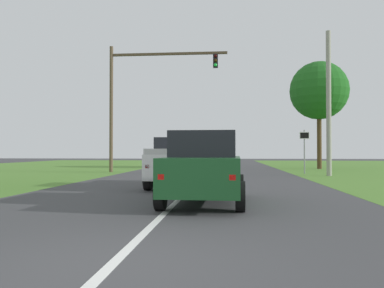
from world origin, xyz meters
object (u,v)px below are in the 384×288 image
Objects in this scene: keep_moving_sign at (304,146)px; oak_tree_right at (319,91)px; red_suv_near at (205,166)px; pickup_truck_lead at (182,162)px; traffic_light at (140,89)px; utility_pole_right at (329,103)px.

keep_moving_sign is 8.92m from oak_tree_right.
keep_moving_sign is (5.42, 14.71, 0.75)m from red_suv_near.
red_suv_near is 0.52× the size of oak_tree_right.
pickup_truck_lead is at bearing -118.35° from oak_tree_right.
keep_moving_sign is at bearing -109.27° from oak_tree_right.
red_suv_near is 0.52× the size of traffic_light.
keep_moving_sign is (6.64, 9.75, 0.77)m from pickup_truck_lead.
pickup_truck_lead is (-1.22, 4.95, -0.01)m from red_suv_near.
pickup_truck_lead reaches higher than red_suv_near.
traffic_light is at bearing 173.91° from keep_moving_sign.
traffic_light is 12.32m from utility_pole_right.
oak_tree_right is at bearing 24.57° from traffic_light.
oak_tree_right is 9.66m from utility_pole_right.
red_suv_near is 17.39m from traffic_light.
oak_tree_right reaches higher than red_suv_near.
utility_pole_right is at bearing 45.25° from pickup_truck_lead.
pickup_truck_lead is at bearing -69.09° from traffic_light.
red_suv_near is at bearing -76.20° from pickup_truck_lead.
keep_moving_sign reaches higher than pickup_truck_lead.
utility_pole_right is at bearing -64.08° from keep_moving_sign.
utility_pole_right is (11.80, -3.20, -1.51)m from traffic_light.
traffic_light is 11.56m from keep_moving_sign.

